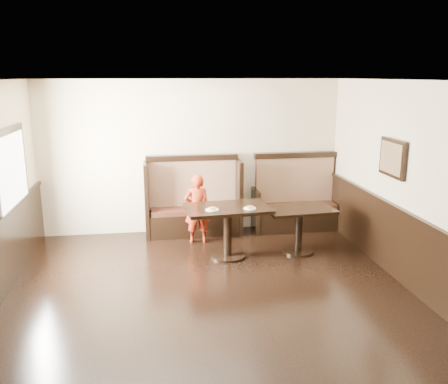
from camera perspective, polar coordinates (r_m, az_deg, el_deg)
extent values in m
plane|color=black|center=(5.88, -0.70, -15.21)|extent=(7.00, 7.00, 0.00)
plane|color=beige|center=(8.74, -3.92, 4.23)|extent=(5.50, 0.00, 5.50)
plane|color=beige|center=(6.32, 24.78, -0.77)|extent=(0.00, 7.00, 7.00)
plane|color=white|center=(5.14, -0.80, 13.22)|extent=(7.00, 7.00, 0.00)
cube|color=black|center=(6.57, 23.76, -8.40)|extent=(0.05, 6.90, 1.00)
cube|color=black|center=(7.39, -24.31, 2.44)|extent=(0.05, 1.50, 1.20)
cube|color=white|center=(7.38, -24.08, 2.45)|extent=(0.01, 1.30, 1.00)
cube|color=black|center=(7.25, 19.62, 3.87)|extent=(0.04, 0.70, 0.55)
cube|color=olive|center=(7.24, 19.45, 3.87)|extent=(0.01, 0.60, 0.45)
cube|color=black|center=(8.75, -3.64, -3.78)|extent=(1.60, 0.50, 0.42)
cube|color=#381A11|center=(8.68, -3.66, -2.20)|extent=(1.54, 0.46, 0.09)
cube|color=#440D11|center=(8.77, -3.83, 0.94)|extent=(1.60, 0.12, 0.92)
cube|color=black|center=(8.67, -3.88, 4.16)|extent=(1.68, 0.16, 0.10)
cube|color=black|center=(8.69, -9.27, -0.83)|extent=(0.07, 0.72, 1.36)
cube|color=black|center=(8.82, 1.70, -0.43)|extent=(0.07, 0.72, 1.36)
cube|color=black|center=(9.12, 8.68, -3.18)|extent=(1.50, 0.50, 0.42)
cube|color=#381A11|center=(9.05, 8.74, -1.67)|extent=(1.44, 0.46, 0.09)
cube|color=#440D11|center=(9.14, 8.45, 1.34)|extent=(1.50, 0.12, 0.92)
cube|color=black|center=(9.04, 8.56, 4.43)|extent=(1.58, 0.16, 0.10)
cube|color=black|center=(8.96, 3.70, -2.09)|extent=(0.07, 0.72, 0.80)
cube|color=black|center=(9.41, 13.14, -1.64)|extent=(0.07, 0.72, 0.80)
cube|color=black|center=(7.49, 0.45, -1.99)|extent=(1.37, 0.92, 0.05)
cylinder|color=black|center=(7.62, 0.45, -5.00)|extent=(0.13, 0.13, 0.77)
cylinder|color=black|center=(7.75, 0.44, -7.65)|extent=(0.57, 0.57, 0.03)
cube|color=black|center=(7.81, 9.07, -2.08)|extent=(1.14, 0.80, 0.05)
cylinder|color=black|center=(7.92, 8.97, -4.70)|extent=(0.12, 0.12, 0.69)
cylinder|color=black|center=(8.04, 8.88, -7.02)|extent=(0.52, 0.52, 0.03)
imported|color=#A62B11|center=(8.22, -3.25, -2.04)|extent=(0.45, 0.30, 1.22)
cylinder|color=white|center=(7.31, -1.43, -2.12)|extent=(0.21, 0.21, 0.01)
cylinder|color=tan|center=(7.31, -1.43, -2.01)|extent=(0.13, 0.13, 0.02)
cylinder|color=#EABA54|center=(7.30, -1.43, -1.91)|extent=(0.11, 0.11, 0.01)
cylinder|color=white|center=(7.39, 3.12, -1.96)|extent=(0.20, 0.20, 0.01)
cylinder|color=tan|center=(7.39, 3.12, -1.86)|extent=(0.12, 0.12, 0.02)
cylinder|color=#EABA54|center=(7.39, 3.12, -1.76)|extent=(0.10, 0.10, 0.01)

